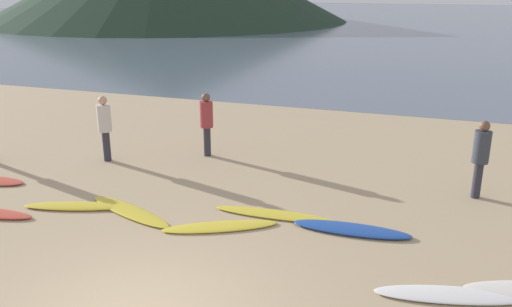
{
  "coord_description": "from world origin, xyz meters",
  "views": [
    {
      "loc": [
        3.79,
        -5.47,
        4.65
      ],
      "look_at": [
        -0.31,
        6.24,
        0.6
      ],
      "focal_mm": 37.29,
      "sensor_mm": 36.0,
      "label": 1
    }
  ],
  "objects_px": {
    "surfboard_2": "(77,206)",
    "person_1": "(481,153)",
    "surfboard_3": "(130,211)",
    "surfboard_4": "(220,226)",
    "person_0": "(207,119)",
    "surfboard_7": "(450,295)",
    "surfboard_5": "(274,214)",
    "person_2": "(105,123)",
    "surfboard_6": "(351,229)"
  },
  "relations": [
    {
      "from": "surfboard_4",
      "to": "surfboard_7",
      "type": "xyz_separation_m",
      "value": [
        4.29,
        -1.04,
        0.0
      ]
    },
    {
      "from": "surfboard_5",
      "to": "surfboard_7",
      "type": "xyz_separation_m",
      "value": [
        3.45,
        -1.95,
        0.0
      ]
    },
    {
      "from": "surfboard_2",
      "to": "surfboard_6",
      "type": "bearing_deg",
      "value": -9.95
    },
    {
      "from": "person_0",
      "to": "surfboard_3",
      "type": "bearing_deg",
      "value": -179.22
    },
    {
      "from": "surfboard_5",
      "to": "person_0",
      "type": "distance_m",
      "value": 4.46
    },
    {
      "from": "surfboard_6",
      "to": "surfboard_2",
      "type": "bearing_deg",
      "value": -174.14
    },
    {
      "from": "surfboard_2",
      "to": "person_1",
      "type": "xyz_separation_m",
      "value": [
        8.11,
        3.44,
        1.01
      ]
    },
    {
      "from": "surfboard_4",
      "to": "person_2",
      "type": "bearing_deg",
      "value": 119.86
    },
    {
      "from": "surfboard_2",
      "to": "surfboard_4",
      "type": "relative_size",
      "value": 0.99
    },
    {
      "from": "surfboard_3",
      "to": "surfboard_5",
      "type": "distance_m",
      "value": 3.04
    },
    {
      "from": "person_1",
      "to": "person_2",
      "type": "xyz_separation_m",
      "value": [
        -9.3,
        -0.54,
        0.0
      ]
    },
    {
      "from": "surfboard_2",
      "to": "surfboard_5",
      "type": "relative_size",
      "value": 0.88
    },
    {
      "from": "surfboard_5",
      "to": "person_1",
      "type": "height_order",
      "value": "person_1"
    },
    {
      "from": "surfboard_6",
      "to": "person_0",
      "type": "xyz_separation_m",
      "value": [
        -4.59,
        3.39,
        0.99
      ]
    },
    {
      "from": "surfboard_4",
      "to": "person_0",
      "type": "xyz_separation_m",
      "value": [
        -2.11,
        4.09,
        1.01
      ]
    },
    {
      "from": "surfboard_4",
      "to": "surfboard_7",
      "type": "distance_m",
      "value": 4.41
    },
    {
      "from": "surfboard_5",
      "to": "surfboard_7",
      "type": "height_order",
      "value": "surfboard_7"
    },
    {
      "from": "surfboard_6",
      "to": "surfboard_4",
      "type": "bearing_deg",
      "value": -166.3
    },
    {
      "from": "surfboard_5",
      "to": "person_1",
      "type": "bearing_deg",
      "value": 29.04
    },
    {
      "from": "surfboard_2",
      "to": "surfboard_7",
      "type": "relative_size",
      "value": 0.98
    },
    {
      "from": "person_0",
      "to": "person_2",
      "type": "xyz_separation_m",
      "value": [
        -2.37,
        -1.3,
        0.01
      ]
    },
    {
      "from": "surfboard_6",
      "to": "person_1",
      "type": "xyz_separation_m",
      "value": [
        2.34,
        2.63,
        1.0
      ]
    },
    {
      "from": "surfboard_2",
      "to": "surfboard_4",
      "type": "xyz_separation_m",
      "value": [
        3.29,
        0.11,
        -0.01
      ]
    },
    {
      "from": "surfboard_3",
      "to": "surfboard_7",
      "type": "bearing_deg",
      "value": 11.42
    },
    {
      "from": "surfboard_7",
      "to": "person_1",
      "type": "relative_size",
      "value": 1.3
    },
    {
      "from": "surfboard_2",
      "to": "person_1",
      "type": "bearing_deg",
      "value": 5.03
    },
    {
      "from": "surfboard_5",
      "to": "person_0",
      "type": "height_order",
      "value": "person_0"
    },
    {
      "from": "surfboard_2",
      "to": "surfboard_3",
      "type": "xyz_separation_m",
      "value": [
        1.22,
        0.15,
        -0.0
      ]
    },
    {
      "from": "surfboard_2",
      "to": "person_1",
      "type": "relative_size",
      "value": 1.28
    },
    {
      "from": "person_1",
      "to": "surfboard_3",
      "type": "bearing_deg",
      "value": -87.46
    },
    {
      "from": "surfboard_3",
      "to": "surfboard_4",
      "type": "xyz_separation_m",
      "value": [
        2.08,
        -0.04,
        -0.0
      ]
    },
    {
      "from": "surfboard_6",
      "to": "surfboard_5",
      "type": "bearing_deg",
      "value": 170.9
    },
    {
      "from": "surfboard_5",
      "to": "person_2",
      "type": "relative_size",
      "value": 1.45
    },
    {
      "from": "surfboard_5",
      "to": "surfboard_2",
      "type": "bearing_deg",
      "value": -168.65
    },
    {
      "from": "surfboard_3",
      "to": "surfboard_5",
      "type": "xyz_separation_m",
      "value": [
        2.92,
        0.86,
        -0.0
      ]
    },
    {
      "from": "person_2",
      "to": "surfboard_2",
      "type": "bearing_deg",
      "value": 83.73
    },
    {
      "from": "surfboard_3",
      "to": "surfboard_4",
      "type": "relative_size",
      "value": 1.07
    },
    {
      "from": "surfboard_7",
      "to": "person_2",
      "type": "xyz_separation_m",
      "value": [
        -8.77,
        3.83,
        1.02
      ]
    },
    {
      "from": "person_1",
      "to": "surfboard_6",
      "type": "bearing_deg",
      "value": -64.65
    },
    {
      "from": "surfboard_7",
      "to": "person_0",
      "type": "relative_size",
      "value": 1.31
    },
    {
      "from": "surfboard_4",
      "to": "person_1",
      "type": "xyz_separation_m",
      "value": [
        4.81,
        3.33,
        1.02
      ]
    },
    {
      "from": "surfboard_3",
      "to": "person_0",
      "type": "height_order",
      "value": "person_0"
    },
    {
      "from": "surfboard_4",
      "to": "surfboard_7",
      "type": "bearing_deg",
      "value": -41.94
    },
    {
      "from": "surfboard_2",
      "to": "surfboard_4",
      "type": "bearing_deg",
      "value": -16.06
    },
    {
      "from": "surfboard_4",
      "to": "person_1",
      "type": "distance_m",
      "value": 5.94
    },
    {
      "from": "surfboard_5",
      "to": "person_0",
      "type": "bearing_deg",
      "value": 130.4
    },
    {
      "from": "surfboard_7",
      "to": "person_1",
      "type": "xyz_separation_m",
      "value": [
        0.53,
        4.38,
        1.02
      ]
    },
    {
      "from": "surfboard_6",
      "to": "person_2",
      "type": "relative_size",
      "value": 1.29
    },
    {
      "from": "surfboard_6",
      "to": "person_1",
      "type": "height_order",
      "value": "person_1"
    },
    {
      "from": "surfboard_3",
      "to": "surfboard_7",
      "type": "xyz_separation_m",
      "value": [
        6.36,
        -1.09,
        0.0
      ]
    }
  ]
}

